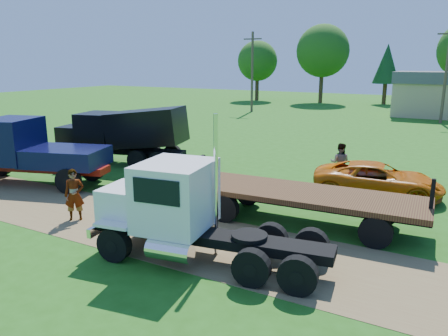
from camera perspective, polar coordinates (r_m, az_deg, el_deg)
The scene contains 12 objects.
ground at distance 15.13m, azimuth -6.56°, elevation -8.63°, with size 140.00×140.00×0.00m, color #215813.
dirt_track at distance 15.13m, azimuth -6.56°, elevation -8.61°, with size 120.00×4.20×0.01m, color brown.
white_semi_tractor at distance 13.02m, azimuth -6.02°, elevation -5.47°, with size 7.27×3.32×4.30m.
black_dump_truck at distance 25.37m, azimuth -12.86°, elevation 4.57°, with size 7.88×4.04×3.34m.
navy_truck at distance 22.77m, azimuth -24.49°, elevation 2.05°, with size 7.36×4.43×3.14m.
orange_pickup at distance 20.00m, azimuth 19.42°, elevation -1.50°, with size 2.48×5.38×1.49m, color #CB6209.
flatbed_trailer at distance 15.99m, azimuth 10.42°, elevation -3.99°, with size 8.58×3.03×2.16m.
spectator_a at distance 16.96m, azimuth -18.96°, elevation -3.36°, with size 0.71×0.46×1.93m, color #999999.
spectator_b at distance 21.80m, azimuth 14.89°, elevation 0.65°, with size 0.94×0.73×1.94m, color #999999.
tan_shed at distance 51.56m, azimuth 24.81°, elevation 8.83°, with size 6.20×5.40×4.70m.
utility_poles at distance 46.34m, azimuth 27.03°, elevation 11.03°, with size 42.20×0.28×9.00m.
tree_row at distance 61.85m, azimuth 27.22°, elevation 13.29°, with size 54.66×11.39×10.97m.
Camera 1 is at (8.30, -11.28, 5.74)m, focal length 35.00 mm.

